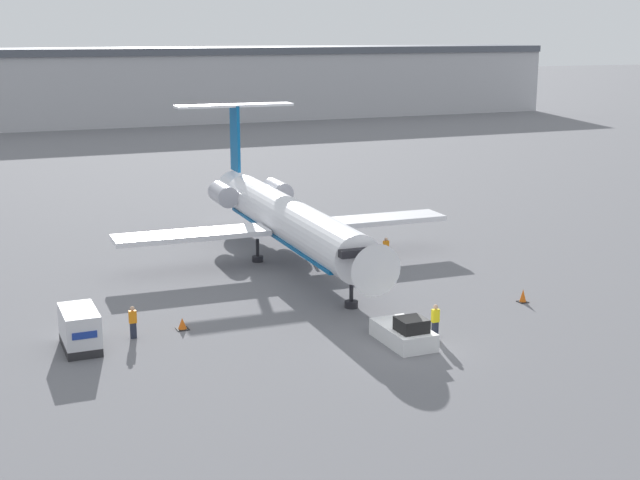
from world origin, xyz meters
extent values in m
plane|color=slate|center=(0.00, 0.00, 0.00)|extent=(600.00, 600.00, 0.00)
cube|color=#B2B2B7|center=(0.00, 120.00, 5.89)|extent=(180.00, 16.00, 11.78)
cube|color=#4C515B|center=(0.00, 120.00, 12.38)|extent=(180.00, 16.80, 1.20)
cylinder|color=white|center=(0.41, 17.90, 3.13)|extent=(3.68, 23.10, 2.99)
cone|color=white|center=(0.04, 5.20, 3.13)|extent=(3.06, 2.48, 2.99)
cube|color=black|center=(0.06, 6.15, 3.66)|extent=(2.56, 0.78, 0.44)
cone|color=white|center=(0.81, 31.05, 3.13)|extent=(2.79, 3.37, 2.69)
cube|color=#0C5999|center=(0.41, 17.90, 2.16)|extent=(3.31, 20.79, 0.20)
cube|color=white|center=(7.21, 18.85, 2.46)|extent=(10.62, 3.12, 0.36)
cube|color=white|center=(-6.31, 19.25, 2.46)|extent=(10.62, 3.12, 0.36)
cylinder|color=#ADADB7|center=(2.94, 27.49, 3.51)|extent=(1.74, 3.23, 1.64)
cylinder|color=#ADADB7|center=(-1.53, 27.63, 3.51)|extent=(1.74, 3.23, 1.64)
cube|color=#0C5999|center=(0.83, 31.71, 7.31)|extent=(0.31, 2.21, 5.37)
cube|color=white|center=(0.83, 31.71, 10.00)|extent=(9.71, 2.09, 0.20)
cylinder|color=black|center=(0.10, 7.39, 0.82)|extent=(0.24, 0.24, 1.64)
cylinder|color=black|center=(0.10, 7.39, 0.20)|extent=(0.80, 0.80, 0.40)
cylinder|color=black|center=(-1.48, 19.71, 0.82)|extent=(0.24, 0.24, 1.64)
cylinder|color=black|center=(-1.48, 19.71, 0.20)|extent=(0.80, 0.80, 0.40)
cylinder|color=black|center=(2.41, 19.59, 0.82)|extent=(0.24, 0.24, 1.64)
cylinder|color=black|center=(2.41, 19.59, 0.20)|extent=(0.80, 0.80, 0.40)
cube|color=silver|center=(0.02, 0.77, 0.46)|extent=(2.07, 3.90, 0.92)
cube|color=black|center=(0.02, -0.09, 1.27)|extent=(1.45, 1.41, 0.70)
cube|color=black|center=(0.02, 2.65, 0.32)|extent=(1.86, 0.30, 0.55)
cube|color=#232326|center=(-15.65, 6.47, 0.23)|extent=(1.74, 3.39, 0.45)
cube|color=silver|center=(-15.65, 6.47, 1.28)|extent=(1.74, 3.39, 1.66)
cube|color=navy|center=(-15.65, 4.75, 1.28)|extent=(1.22, 0.04, 0.36)
cube|color=#232838|center=(1.95, 0.81, 0.45)|extent=(0.32, 0.20, 0.89)
cube|color=yellow|center=(1.95, 0.81, 1.25)|extent=(0.40, 0.24, 0.71)
sphere|color=tan|center=(1.95, 0.81, 1.73)|extent=(0.26, 0.26, 0.26)
cube|color=#232838|center=(7.02, 16.46, 0.40)|extent=(0.32, 0.20, 0.80)
cube|color=orange|center=(7.02, 16.46, 1.12)|extent=(0.40, 0.24, 0.63)
sphere|color=tan|center=(7.02, 16.46, 1.55)|extent=(0.23, 0.23, 0.23)
cube|color=#232838|center=(-12.83, 7.03, 0.43)|extent=(0.32, 0.20, 0.85)
cube|color=orange|center=(-12.83, 7.03, 1.19)|extent=(0.40, 0.24, 0.68)
sphere|color=tan|center=(-12.83, 7.03, 1.65)|extent=(0.25, 0.25, 0.25)
cube|color=black|center=(-10.07, 7.43, 0.02)|extent=(0.66, 0.66, 0.04)
cone|color=orange|center=(-10.07, 7.43, 0.35)|extent=(0.47, 0.47, 0.62)
cube|color=black|center=(10.07, 4.33, 0.02)|extent=(0.57, 0.57, 0.04)
cone|color=orange|center=(10.07, 4.33, 0.42)|extent=(0.41, 0.41, 0.76)
camera|label=1|loc=(-21.20, -38.15, 15.97)|focal=50.00mm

